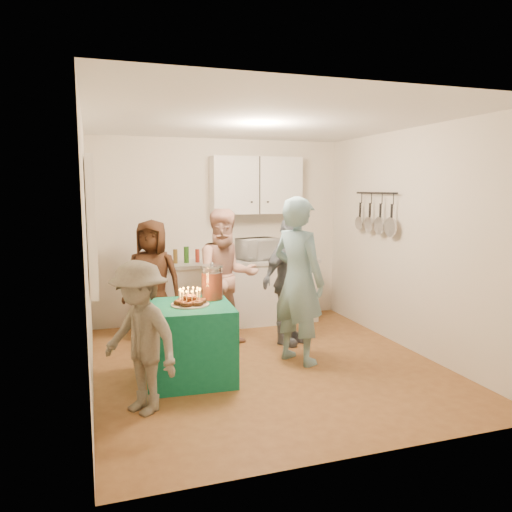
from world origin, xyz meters
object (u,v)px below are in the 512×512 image
object	(u,v)px
counter	(240,294)
man_birthday	(298,281)
punch_jar	(212,283)
party_table	(189,342)
woman_back_right	(289,280)
woman_back_left	(152,280)
woman_back_center	(226,277)
child_near_left	(140,338)
microwave	(258,249)

from	to	relation	value
counter	man_birthday	bearing A→B (deg)	-84.54
punch_jar	man_birthday	bearing A→B (deg)	-3.17
party_table	woman_back_right	bearing A→B (deg)	29.12
woman_back_left	woman_back_center	world-z (taller)	woman_back_center
woman_back_center	woman_back_right	size ratio (longest dim) A/B	1.05
man_birthday	child_near_left	bearing A→B (deg)	86.37
woman_back_left	man_birthday	bearing A→B (deg)	-18.68
party_table	counter	bearing A→B (deg)	59.77
party_table	woman_back_center	world-z (taller)	woman_back_center
woman_back_left	woman_back_right	size ratio (longest dim) A/B	0.97
microwave	woman_back_left	size ratio (longest dim) A/B	0.35
woman_back_left	woman_back_right	distance (m)	1.72
microwave	woman_back_center	world-z (taller)	woman_back_center
party_table	man_birthday	world-z (taller)	man_birthday
man_birthday	woman_back_left	xyz separation A→B (m)	(-1.42, 1.34, -0.15)
woman_back_left	microwave	bearing A→B (deg)	38.61
woman_back_center	child_near_left	world-z (taller)	woman_back_center
microwave	punch_jar	world-z (taller)	microwave
man_birthday	counter	bearing A→B (deg)	-21.20
man_birthday	woman_back_left	distance (m)	1.95
microwave	woman_back_right	size ratio (longest dim) A/B	0.34
man_birthday	woman_back_right	distance (m)	0.68
punch_jar	child_near_left	xyz separation A→B (m)	(-0.82, -0.80, -0.27)
microwave	woman_back_left	world-z (taller)	woman_back_left
woman_back_center	woman_back_right	distance (m)	0.77
woman_back_center	woman_back_right	bearing A→B (deg)	-17.34
woman_back_right	punch_jar	bearing A→B (deg)	177.53
man_birthday	child_near_left	size ratio (longest dim) A/B	1.39
man_birthday	woman_back_left	size ratio (longest dim) A/B	1.20
man_birthday	woman_back_center	world-z (taller)	man_birthday
counter	microwave	distance (m)	0.69
microwave	child_near_left	bearing A→B (deg)	-141.94
party_table	punch_jar	distance (m)	0.65
counter	child_near_left	world-z (taller)	child_near_left
counter	woman_back_center	world-z (taller)	woman_back_center
woman_back_left	counter	bearing A→B (deg)	41.49
microwave	child_near_left	world-z (taller)	child_near_left
party_table	child_near_left	world-z (taller)	child_near_left
woman_back_left	woman_back_right	xyz separation A→B (m)	(1.57, -0.69, 0.03)
man_birthday	party_table	bearing A→B (deg)	69.11
counter	woman_back_left	distance (m)	1.35
punch_jar	woman_back_right	world-z (taller)	woman_back_right
woman_back_center	microwave	bearing A→B (deg)	49.61
counter	punch_jar	world-z (taller)	punch_jar
man_birthday	woman_back_center	xyz separation A→B (m)	(-0.58, 0.86, -0.08)
microwave	child_near_left	size ratio (longest dim) A/B	0.41
counter	man_birthday	xyz separation A→B (m)	(0.16, -1.72, 0.48)
party_table	child_near_left	distance (m)	0.86
microwave	child_near_left	distance (m)	3.12
woman_back_center	child_near_left	distance (m)	2.01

